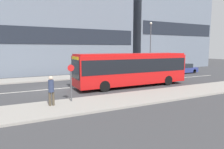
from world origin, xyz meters
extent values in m
plane|color=#3A3A3D|center=(0.00, 0.00, 0.00)|extent=(120.00, 120.00, 0.00)
cube|color=gray|center=(0.00, -6.25, 0.07)|extent=(44.00, 3.50, 0.13)
cube|color=gray|center=(0.00, 6.25, 0.07)|extent=(44.00, 3.50, 0.13)
cube|color=silver|center=(0.00, 0.00, 0.00)|extent=(41.80, 0.16, 0.01)
cube|color=slate|center=(4.57, 12.29, 9.65)|extent=(19.53, 5.59, 19.30)
cube|color=#1E232D|center=(4.57, 9.47, 5.31)|extent=(18.75, 0.08, 2.20)
cube|color=#1E232D|center=(24.20, 9.47, 7.09)|extent=(15.96, 0.08, 2.20)
cube|color=red|center=(7.06, -1.92, 1.67)|extent=(11.16, 2.58, 2.71)
cube|color=black|center=(7.06, -1.92, 2.07)|extent=(10.93, 2.61, 1.25)
cube|color=red|center=(7.06, -1.92, 3.09)|extent=(10.99, 2.37, 0.14)
cube|color=black|center=(1.46, -1.92, 1.91)|extent=(0.05, 2.27, 1.62)
cube|color=yellow|center=(1.46, -1.92, 2.81)|extent=(0.04, 1.81, 0.32)
cylinder|color=black|center=(3.60, -3.10, 0.48)|extent=(0.96, 0.28, 0.96)
cylinder|color=black|center=(3.60, -0.75, 0.48)|extent=(0.96, 0.28, 0.96)
cylinder|color=black|center=(10.51, -3.10, 0.48)|extent=(0.96, 0.28, 0.96)
cylinder|color=black|center=(10.51, -0.75, 0.48)|extent=(0.96, 0.28, 0.96)
cube|color=maroon|center=(14.59, 3.44, 0.49)|extent=(4.05, 1.74, 0.68)
cube|color=#21262B|center=(14.47, 3.44, 1.11)|extent=(2.23, 1.54, 0.57)
cylinder|color=black|center=(15.85, 2.66, 0.30)|extent=(0.60, 0.18, 0.60)
cylinder|color=black|center=(15.85, 4.23, 0.30)|extent=(0.60, 0.18, 0.60)
cylinder|color=black|center=(13.33, 2.66, 0.30)|extent=(0.60, 0.18, 0.60)
cylinder|color=black|center=(13.33, 4.23, 0.30)|extent=(0.60, 0.18, 0.60)
cube|color=navy|center=(19.45, 3.37, 0.49)|extent=(3.92, 1.77, 0.68)
cube|color=#21262B|center=(19.33, 3.37, 1.12)|extent=(2.16, 1.56, 0.59)
cylinder|color=black|center=(20.66, 2.57, 0.30)|extent=(0.60, 0.18, 0.60)
cylinder|color=black|center=(20.66, 4.16, 0.30)|extent=(0.60, 0.18, 0.60)
cylinder|color=black|center=(18.23, 2.57, 0.30)|extent=(0.60, 0.18, 0.60)
cylinder|color=black|center=(18.23, 4.16, 0.30)|extent=(0.60, 0.18, 0.60)
cylinder|color=#4C4233|center=(-1.08, -5.78, 0.56)|extent=(0.15, 0.15, 0.86)
cylinder|color=#4C4233|center=(-1.27, -5.76, 0.56)|extent=(0.15, 0.15, 0.86)
cylinder|color=#2D3856|center=(-1.18, -5.77, 1.36)|extent=(0.34, 0.34, 0.75)
sphere|color=beige|center=(-1.18, -5.77, 1.85)|extent=(0.24, 0.24, 0.24)
cylinder|color=#4C4C51|center=(0.20, -5.28, 1.39)|extent=(0.09, 0.09, 2.51)
cylinder|color=red|center=(0.20, -5.34, 2.37)|extent=(0.44, 0.03, 0.44)
cylinder|color=#4C4C51|center=(14.76, 5.45, 3.60)|extent=(0.14, 0.14, 6.95)
sphere|color=silver|center=(14.76, 5.45, 7.19)|extent=(0.36, 0.36, 0.36)
camera|label=1|loc=(-3.16, -18.19, 3.65)|focal=32.00mm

